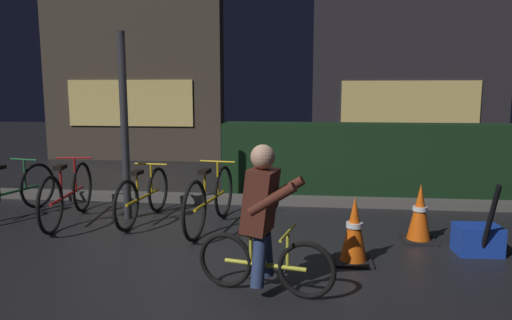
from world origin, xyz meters
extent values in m
plane|color=black|center=(0.00, 0.00, 0.00)|extent=(40.00, 40.00, 0.00)
cube|color=#56544F|center=(0.00, 2.20, 0.06)|extent=(12.00, 0.24, 0.12)
cube|color=black|center=(1.80, 3.10, 0.58)|extent=(4.80, 0.70, 1.16)
cube|color=#42382D|center=(-3.47, 6.50, 2.44)|extent=(4.39, 0.50, 4.89)
cube|color=#F2D172|center=(-3.47, 6.23, 1.40)|extent=(3.08, 0.04, 1.10)
cube|color=#262328|center=(3.20, 7.20, 1.97)|extent=(4.62, 0.50, 3.95)
cube|color=#F2D172|center=(3.20, 6.93, 1.38)|extent=(3.23, 0.04, 1.10)
cylinder|color=#2D2D33|center=(-1.58, 1.20, 1.21)|extent=(0.10, 0.10, 2.42)
torus|color=black|center=(-3.07, 1.60, 0.33)|extent=(0.18, 0.65, 0.65)
cylinder|color=#236B38|center=(-3.18, 1.13, 0.33)|extent=(0.24, 0.96, 0.04)
cylinder|color=#236B38|center=(-3.12, 1.39, 0.53)|extent=(0.03, 0.03, 0.41)
cylinder|color=#236B38|center=(-3.12, 1.39, 0.74)|extent=(0.45, 0.12, 0.02)
torus|color=black|center=(-2.34, 1.49, 0.35)|extent=(0.13, 0.70, 0.70)
torus|color=black|center=(-2.21, 0.45, 0.35)|extent=(0.13, 0.70, 0.70)
cylinder|color=#B21919|center=(-2.27, 0.97, 0.35)|extent=(0.17, 1.04, 0.04)
cylinder|color=#B21919|center=(-2.25, 0.78, 0.55)|extent=(0.03, 0.03, 0.39)
cube|color=black|center=(-2.25, 0.78, 0.74)|extent=(0.12, 0.21, 0.05)
cylinder|color=#B21919|center=(-2.31, 1.25, 0.57)|extent=(0.03, 0.03, 0.44)
cylinder|color=#B21919|center=(-2.31, 1.25, 0.79)|extent=(0.46, 0.08, 0.02)
torus|color=black|center=(-1.28, 1.59, 0.31)|extent=(0.10, 0.63, 0.63)
torus|color=black|center=(-1.37, 0.66, 0.31)|extent=(0.10, 0.63, 0.63)
cylinder|color=gold|center=(-1.33, 1.12, 0.31)|extent=(0.12, 0.93, 0.04)
cylinder|color=gold|center=(-1.34, 0.96, 0.49)|extent=(0.03, 0.03, 0.35)
cube|color=black|center=(-1.34, 0.96, 0.66)|extent=(0.12, 0.21, 0.05)
cylinder|color=gold|center=(-1.30, 1.38, 0.51)|extent=(0.03, 0.03, 0.39)
cylinder|color=gold|center=(-1.30, 1.38, 0.71)|extent=(0.46, 0.07, 0.02)
torus|color=black|center=(-0.33, 1.41, 0.35)|extent=(0.14, 0.69, 0.69)
torus|color=black|center=(-0.47, 0.38, 0.35)|extent=(0.14, 0.69, 0.69)
cylinder|color=gold|center=(-0.40, 0.90, 0.35)|extent=(0.18, 1.03, 0.04)
cylinder|color=gold|center=(-0.42, 0.72, 0.54)|extent=(0.03, 0.03, 0.39)
cube|color=black|center=(-0.42, 0.72, 0.74)|extent=(0.13, 0.21, 0.05)
cylinder|color=gold|center=(-0.36, 1.18, 0.57)|extent=(0.03, 0.03, 0.44)
cylinder|color=gold|center=(-0.36, 1.18, 0.79)|extent=(0.46, 0.09, 0.02)
cube|color=black|center=(1.24, -0.10, 0.01)|extent=(0.36, 0.36, 0.03)
cone|color=#EA560F|center=(1.24, -0.10, 0.35)|extent=(0.26, 0.26, 0.64)
cylinder|color=white|center=(1.24, -0.10, 0.38)|extent=(0.16, 0.16, 0.05)
cube|color=black|center=(2.03, 0.64, 0.01)|extent=(0.36, 0.36, 0.03)
cone|color=#EA560F|center=(2.03, 0.64, 0.35)|extent=(0.26, 0.26, 0.63)
cylinder|color=white|center=(2.03, 0.64, 0.38)|extent=(0.16, 0.16, 0.05)
cube|color=#193DB7|center=(2.54, 0.30, 0.15)|extent=(0.46, 0.34, 0.30)
torus|color=black|center=(0.78, -0.96, 0.24)|extent=(0.48, 0.15, 0.48)
torus|color=black|center=(0.09, -0.81, 0.24)|extent=(0.48, 0.15, 0.48)
cylinder|color=gold|center=(0.44, -0.89, 0.24)|extent=(0.70, 0.18, 0.04)
cylinder|color=gold|center=(0.32, -0.86, 0.37)|extent=(0.03, 0.03, 0.26)
cube|color=black|center=(0.32, -0.86, 0.51)|extent=(0.22, 0.14, 0.05)
cylinder|color=gold|center=(0.63, -0.93, 0.39)|extent=(0.03, 0.03, 0.30)
cylinder|color=gold|center=(0.63, -0.93, 0.54)|extent=(0.12, 0.45, 0.02)
cylinder|color=navy|center=(0.44, -0.79, 0.30)|extent=(0.15, 0.23, 0.42)
cylinder|color=navy|center=(0.40, -0.98, 0.30)|extent=(0.15, 0.23, 0.42)
cube|color=#512319|center=(0.40, -0.88, 0.79)|extent=(0.32, 0.37, 0.54)
sphere|color=tan|center=(0.42, -0.88, 1.15)|extent=(0.20, 0.20, 0.20)
cylinder|color=#512319|center=(0.57, -0.77, 0.84)|extent=(0.40, 0.16, 0.29)
cylinder|color=#512319|center=(0.51, -1.05, 0.84)|extent=(0.40, 0.16, 0.29)
ellipsoid|color=black|center=(0.38, -0.67, 0.74)|extent=(0.35, 0.22, 0.24)
cylinder|color=black|center=(2.55, 0.05, 0.40)|extent=(0.06, 0.36, 0.81)
camera|label=1|loc=(0.77, -4.54, 1.66)|focal=32.46mm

